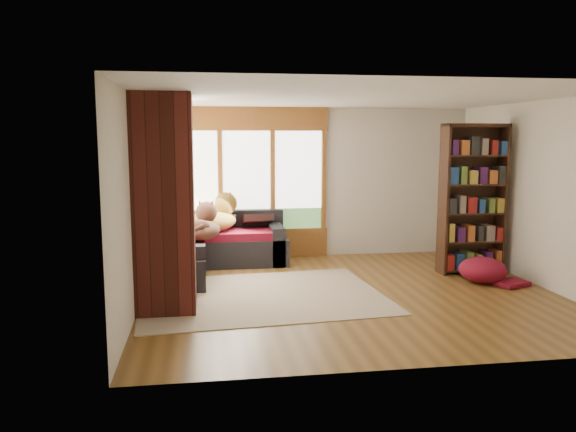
{
  "coord_description": "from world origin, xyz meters",
  "views": [
    {
      "loc": [
        -1.92,
        -7.14,
        2.09
      ],
      "look_at": [
        -0.72,
        0.87,
        0.95
      ],
      "focal_mm": 35.0,
      "sensor_mm": 36.0,
      "label": 1
    }
  ],
  "objects_px": {
    "sectional_sofa": "(204,251)",
    "pouf": "(483,269)",
    "brick_chimney": "(164,204)",
    "dog_brindle": "(203,226)",
    "area_rug": "(262,296)",
    "bookshelf": "(473,199)",
    "dog_tan": "(216,216)"
  },
  "relations": [
    {
      "from": "pouf",
      "to": "dog_brindle",
      "type": "distance_m",
      "value": 4.17
    },
    {
      "from": "bookshelf",
      "to": "pouf",
      "type": "distance_m",
      "value": 1.12
    },
    {
      "from": "bookshelf",
      "to": "dog_tan",
      "type": "xyz_separation_m",
      "value": [
        -3.88,
        1.11,
        -0.34
      ]
    },
    {
      "from": "brick_chimney",
      "to": "bookshelf",
      "type": "xyz_separation_m",
      "value": [
        4.54,
        1.23,
        -0.15
      ]
    },
    {
      "from": "brick_chimney",
      "to": "bookshelf",
      "type": "bearing_deg",
      "value": 15.16
    },
    {
      "from": "dog_tan",
      "to": "dog_brindle",
      "type": "distance_m",
      "value": 0.74
    },
    {
      "from": "bookshelf",
      "to": "dog_brindle",
      "type": "relative_size",
      "value": 2.4
    },
    {
      "from": "sectional_sofa",
      "to": "bookshelf",
      "type": "distance_m",
      "value": 4.26
    },
    {
      "from": "brick_chimney",
      "to": "dog_tan",
      "type": "xyz_separation_m",
      "value": [
        0.66,
        2.34,
        -0.49
      ]
    },
    {
      "from": "sectional_sofa",
      "to": "bookshelf",
      "type": "relative_size",
      "value": 0.96
    },
    {
      "from": "brick_chimney",
      "to": "dog_brindle",
      "type": "bearing_deg",
      "value": 74.83
    },
    {
      "from": "pouf",
      "to": "brick_chimney",
      "type": "bearing_deg",
      "value": -171.72
    },
    {
      "from": "brick_chimney",
      "to": "pouf",
      "type": "relative_size",
      "value": 3.85
    },
    {
      "from": "brick_chimney",
      "to": "pouf",
      "type": "bearing_deg",
      "value": 8.28
    },
    {
      "from": "bookshelf",
      "to": "pouf",
      "type": "xyz_separation_m",
      "value": [
        -0.09,
        -0.58,
        -0.95
      ]
    },
    {
      "from": "area_rug",
      "to": "bookshelf",
      "type": "bearing_deg",
      "value": 13.97
    },
    {
      "from": "area_rug",
      "to": "dog_brindle",
      "type": "relative_size",
      "value": 3.32
    },
    {
      "from": "area_rug",
      "to": "pouf",
      "type": "height_order",
      "value": "pouf"
    },
    {
      "from": "area_rug",
      "to": "dog_tan",
      "type": "relative_size",
      "value": 2.9
    },
    {
      "from": "sectional_sofa",
      "to": "dog_brindle",
      "type": "relative_size",
      "value": 2.3
    },
    {
      "from": "sectional_sofa",
      "to": "pouf",
      "type": "relative_size",
      "value": 3.26
    },
    {
      "from": "sectional_sofa",
      "to": "pouf",
      "type": "bearing_deg",
      "value": -14.82
    },
    {
      "from": "sectional_sofa",
      "to": "area_rug",
      "type": "height_order",
      "value": "sectional_sofa"
    },
    {
      "from": "bookshelf",
      "to": "dog_tan",
      "type": "relative_size",
      "value": 2.09
    },
    {
      "from": "sectional_sofa",
      "to": "dog_brindle",
      "type": "xyz_separation_m",
      "value": [
        -0.0,
        -0.41,
        0.47
      ]
    },
    {
      "from": "dog_brindle",
      "to": "area_rug",
      "type": "bearing_deg",
      "value": -133.67
    },
    {
      "from": "dog_tan",
      "to": "brick_chimney",
      "type": "bearing_deg",
      "value": -156.19
    },
    {
      "from": "dog_brindle",
      "to": "sectional_sofa",
      "type": "bearing_deg",
      "value": 14.62
    },
    {
      "from": "sectional_sofa",
      "to": "area_rug",
      "type": "bearing_deg",
      "value": -61.01
    },
    {
      "from": "brick_chimney",
      "to": "area_rug",
      "type": "height_order",
      "value": "brick_chimney"
    },
    {
      "from": "bookshelf",
      "to": "sectional_sofa",
      "type": "bearing_deg",
      "value": 168.7
    },
    {
      "from": "pouf",
      "to": "bookshelf",
      "type": "bearing_deg",
      "value": 81.12
    }
  ]
}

